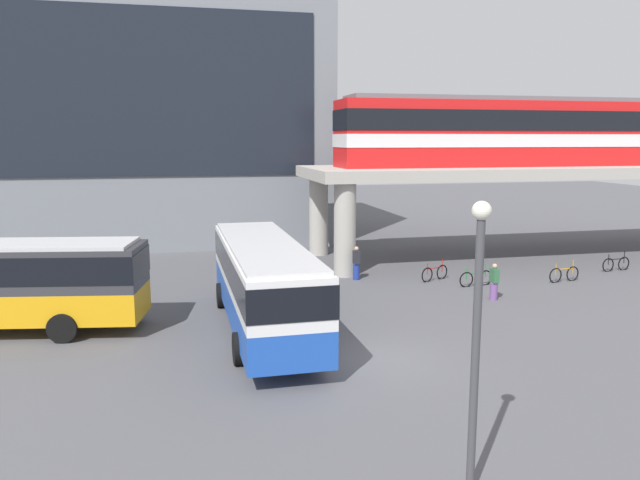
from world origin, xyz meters
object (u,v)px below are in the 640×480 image
Objects in this scene: bicycle_black at (616,264)px; pedestrian_waiting_near_stop at (494,283)px; pedestrian_near_building at (356,264)px; bicycle_red at (435,273)px; bicycle_green at (476,278)px; train at (549,131)px; bus_main at (263,277)px; station_building at (91,112)px; bicycle_orange at (564,274)px.

pedestrian_waiting_near_stop is at bearing -156.87° from bicycle_black.
pedestrian_near_building reaches higher than bicycle_black.
bicycle_red is 0.93× the size of bicycle_green.
bicycle_black is at bearing -77.84° from train.
pedestrian_waiting_near_stop reaches higher than bicycle_red.
train is 13.62m from pedestrian_waiting_near_stop.
pedestrian_waiting_near_stop is 0.96× the size of pedestrian_near_building.
bus_main is 9.01m from pedestrian_near_building.
pedestrian_near_building is (13.79, -16.19, -7.78)m from station_building.
pedestrian_near_building reaches higher than pedestrian_waiting_near_stop.
bicycle_green is (-7.57, -6.43, -6.85)m from train.
bus_main is 11.06m from bicycle_red.
bicycle_orange is at bearing -15.38° from bicycle_red.
bicycle_black is at bearing 23.13° from pedestrian_waiting_near_stop.
bicycle_green is (-4.54, 0.14, 0.00)m from bicycle_orange.
train is 14.71m from pedestrian_near_building.
bus_main is at bearing -128.00° from pedestrian_near_building.
bus_main is at bearing -168.56° from pedestrian_waiting_near_stop.
station_building reaches higher than bicycle_black.
pedestrian_waiting_near_stop is (0.97, -3.97, 0.37)m from bicycle_red.
pedestrian_near_building is (-12.63, -3.92, -6.44)m from train.
train is at bearing 40.35° from bicycle_green.
bicycle_black and bicycle_green have the same top height.
bicycle_red is 2.06m from bicycle_green.
train reaches higher than pedestrian_near_building.
train is at bearing 28.79° from bicycle_red.
bus_main is at bearing -146.67° from bicycle_red.
bicycle_red is at bearing -151.21° from train.
train is 12.06m from bicycle_green.
bicycle_green is (-8.65, -1.41, 0.00)m from bicycle_black.
bicycle_black is at bearing -32.16° from station_building.
bicycle_orange is 4.40m from bicycle_black.
station_building is at bearing 109.66° from bus_main.
station_building is 17.12× the size of bicycle_green.
bus_main reaches higher than bicycle_green.
pedestrian_near_building is at bearing 164.42° from bicycle_red.
pedestrian_near_building is at bearing 164.54° from bicycle_orange.
train reaches higher than bicycle_green.
pedestrian_waiting_near_stop is 6.79m from pedestrian_near_building.
bicycle_orange is at bearing -15.46° from pedestrian_near_building.
pedestrian_waiting_near_stop is (18.41, -21.18, -7.81)m from station_building.
bicycle_black is 1.13× the size of pedestrian_waiting_near_stop.
station_building reaches higher than bicycle_green.
bicycle_red is (17.44, -17.21, -8.18)m from station_building.
station_building is 29.13m from pedestrian_waiting_near_stop.
bus_main reaches higher than pedestrian_near_building.
bicycle_green is 5.67m from pedestrian_near_building.
bicycle_red is (9.14, 6.01, -1.63)m from bus_main.
train is 9.96m from bicycle_orange.
bicycle_orange is 1.09× the size of pedestrian_near_building.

